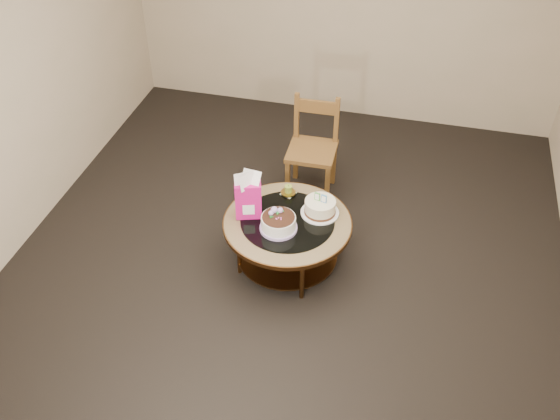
% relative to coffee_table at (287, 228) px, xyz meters
% --- Properties ---
extents(ground, '(5.00, 5.00, 0.00)m').
position_rel_coffee_table_xyz_m(ground, '(-0.00, 0.00, -0.38)').
color(ground, black).
rests_on(ground, ground).
extents(room_walls, '(4.52, 5.02, 2.61)m').
position_rel_coffee_table_xyz_m(room_walls, '(-0.00, 0.00, 1.16)').
color(room_walls, tan).
rests_on(room_walls, ground).
extents(coffee_table, '(1.02, 1.02, 0.46)m').
position_rel_coffee_table_xyz_m(coffee_table, '(0.00, 0.00, 0.00)').
color(coffee_table, brown).
rests_on(coffee_table, ground).
extents(decorated_cake, '(0.29, 0.29, 0.17)m').
position_rel_coffee_table_xyz_m(decorated_cake, '(-0.05, -0.11, 0.14)').
color(decorated_cake, '#B697D5').
rests_on(decorated_cake, coffee_table).
extents(cream_cake, '(0.31, 0.31, 0.19)m').
position_rel_coffee_table_xyz_m(cream_cake, '(0.23, 0.15, 0.14)').
color(cream_cake, white).
rests_on(cream_cake, coffee_table).
extents(gift_bag, '(0.23, 0.19, 0.41)m').
position_rel_coffee_table_xyz_m(gift_bag, '(-0.31, -0.01, 0.28)').
color(gift_bag, '#D6147C').
rests_on(gift_bag, coffee_table).
extents(pillar_candle, '(0.13, 0.13, 0.09)m').
position_rel_coffee_table_xyz_m(pillar_candle, '(-0.07, 0.33, 0.11)').
color(pillar_candle, '#DBD05A').
rests_on(pillar_candle, coffee_table).
extents(dining_chair, '(0.43, 0.43, 0.92)m').
position_rel_coffee_table_xyz_m(dining_chair, '(-0.01, 1.02, 0.09)').
color(dining_chair, brown).
rests_on(dining_chair, ground).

